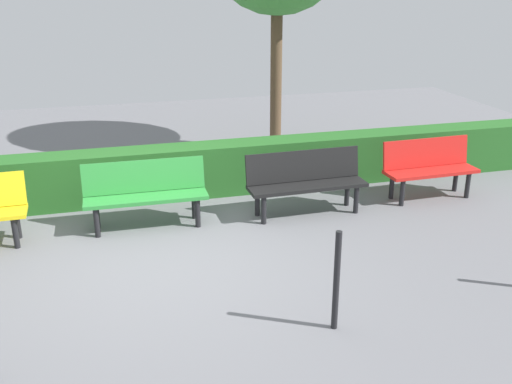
# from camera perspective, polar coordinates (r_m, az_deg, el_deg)

# --- Properties ---
(ground_plane) EXTENTS (17.80, 17.80, 0.00)m
(ground_plane) POSITION_cam_1_polar(r_m,az_deg,el_deg) (7.04, -9.26, -6.39)
(ground_plane) COLOR slate
(bench_red) EXTENTS (1.40, 0.49, 0.86)m
(bench_red) POSITION_cam_1_polar(r_m,az_deg,el_deg) (9.03, 16.40, 2.44)
(bench_red) COLOR red
(bench_red) RESTS_ON ground_plane
(bench_black) EXTENTS (1.65, 0.49, 0.86)m
(bench_black) POSITION_cam_1_polar(r_m,az_deg,el_deg) (8.11, 4.83, 1.22)
(bench_black) COLOR black
(bench_black) RESTS_ON ground_plane
(bench_green) EXTENTS (1.59, 0.48, 0.86)m
(bench_green) POSITION_cam_1_polar(r_m,az_deg,el_deg) (7.79, -10.66, 0.11)
(bench_green) COLOR #2D8C38
(bench_green) RESTS_ON ground_plane
(hedge_row) EXTENTS (13.80, 0.50, 0.76)m
(hedge_row) POSITION_cam_1_polar(r_m,az_deg,el_deg) (8.86, -4.65, 2.21)
(hedge_row) COLOR #266023
(hedge_row) RESTS_ON ground_plane
(railing_post_mid) EXTENTS (0.06, 0.06, 1.00)m
(railing_post_mid) POSITION_cam_1_polar(r_m,az_deg,el_deg) (5.51, 7.79, -8.53)
(railing_post_mid) COLOR black
(railing_post_mid) RESTS_ON ground_plane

